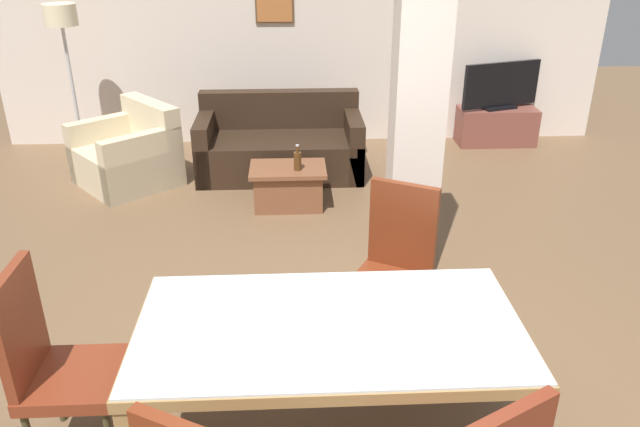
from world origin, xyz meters
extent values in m
cube|color=beige|center=(0.00, 4.99, 1.35)|extent=(7.20, 0.06, 2.70)
cube|color=brown|center=(-0.32, 4.95, 1.60)|extent=(0.44, 0.02, 0.36)
cube|color=#B26633|center=(-0.32, 4.94, 1.60)|extent=(0.40, 0.01, 0.32)
cube|color=beige|center=(0.72, 1.71, 1.35)|extent=(0.36, 0.31, 2.70)
cube|color=olive|center=(0.00, -0.47, 0.68)|extent=(1.90, 0.06, 0.06)
cube|color=olive|center=(0.00, 0.47, 0.68)|extent=(1.90, 0.06, 0.06)
cube|color=olive|center=(-0.92, 0.00, 0.68)|extent=(0.06, 0.87, 0.06)
cube|color=olive|center=(0.92, 0.00, 0.68)|extent=(0.06, 0.87, 0.06)
cube|color=silver|center=(0.00, 0.00, 0.72)|extent=(1.88, 0.97, 0.01)
cube|color=olive|center=(-0.90, 0.45, 0.33)|extent=(0.08, 0.08, 0.65)
cube|color=olive|center=(0.90, 0.45, 0.33)|extent=(0.08, 0.08, 0.65)
cube|color=maroon|center=(-1.27, 0.00, 0.44)|extent=(0.46, 0.46, 0.07)
cube|color=maroon|center=(-1.48, 0.00, 0.76)|extent=(0.05, 0.44, 0.58)
cylinder|color=#3E3920|center=(-1.08, 0.19, 0.20)|extent=(0.04, 0.04, 0.41)
cylinder|color=#3E3920|center=(-1.46, 0.19, 0.20)|extent=(0.04, 0.04, 0.41)
cube|color=maroon|center=(0.43, 0.79, 0.44)|extent=(0.62, 0.62, 0.07)
cube|color=maroon|center=(0.52, 0.97, 0.76)|extent=(0.41, 0.25, 0.58)
cylinder|color=#3E3920|center=(0.50, 0.53, 0.20)|extent=(0.04, 0.04, 0.41)
cylinder|color=#3E3920|center=(0.17, 0.71, 0.20)|extent=(0.04, 0.04, 0.41)
cylinder|color=#3E3920|center=(0.68, 0.86, 0.20)|extent=(0.04, 0.04, 0.41)
cylinder|color=#3E3920|center=(0.35, 1.05, 0.20)|extent=(0.04, 0.04, 0.41)
cube|color=black|center=(-0.29, 3.84, 0.21)|extent=(1.73, 0.88, 0.42)
cube|color=black|center=(-0.29, 4.19, 0.62)|extent=(1.73, 0.18, 0.40)
cube|color=black|center=(0.50, 3.84, 0.32)|extent=(0.16, 0.88, 0.64)
cube|color=black|center=(-1.07, 3.84, 0.32)|extent=(0.16, 0.88, 0.64)
cube|color=beige|center=(-1.88, 3.63, 0.20)|extent=(1.23, 1.24, 0.40)
cube|color=beige|center=(-1.62, 3.84, 0.61)|extent=(0.72, 0.81, 0.42)
cube|color=beige|center=(-1.63, 3.34, 0.32)|extent=(0.74, 0.66, 0.63)
cube|color=beige|center=(-2.12, 3.92, 0.32)|extent=(0.74, 0.66, 0.63)
cube|color=brown|center=(-0.20, 2.98, 0.38)|extent=(0.72, 0.49, 0.04)
cube|color=brown|center=(-0.20, 2.98, 0.18)|extent=(0.64, 0.41, 0.36)
cylinder|color=#4C2D14|center=(-0.11, 2.91, 0.48)|extent=(0.07, 0.07, 0.17)
cylinder|color=#4C2D14|center=(-0.11, 2.91, 0.60)|extent=(0.03, 0.03, 0.06)
cylinder|color=#B7B7BC|center=(-0.11, 2.91, 0.64)|extent=(0.03, 0.03, 0.01)
cube|color=brown|center=(2.34, 4.71, 0.22)|extent=(0.93, 0.40, 0.44)
cube|color=black|center=(2.34, 4.71, 0.46)|extent=(0.45, 0.31, 0.03)
cube|color=black|center=(2.34, 4.71, 0.74)|extent=(0.98, 0.36, 0.52)
cylinder|color=#B7B7BC|center=(-2.53, 4.33, 0.01)|extent=(0.30, 0.30, 0.02)
cylinder|color=#B7B7BC|center=(-2.53, 4.33, 0.76)|extent=(0.04, 0.04, 1.49)
cylinder|color=beige|center=(-2.53, 4.33, 1.62)|extent=(0.34, 0.34, 0.22)
camera|label=1|loc=(-0.17, -2.51, 2.51)|focal=35.00mm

